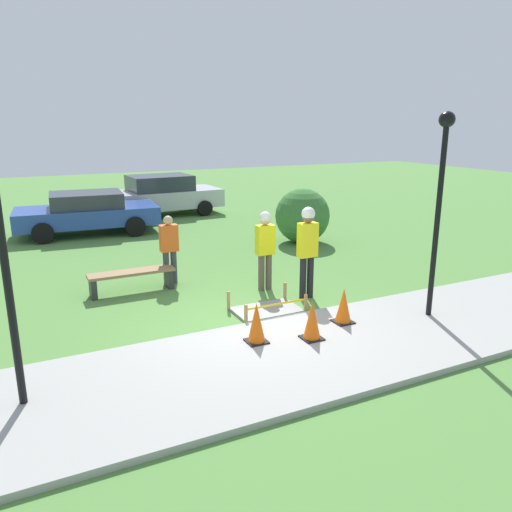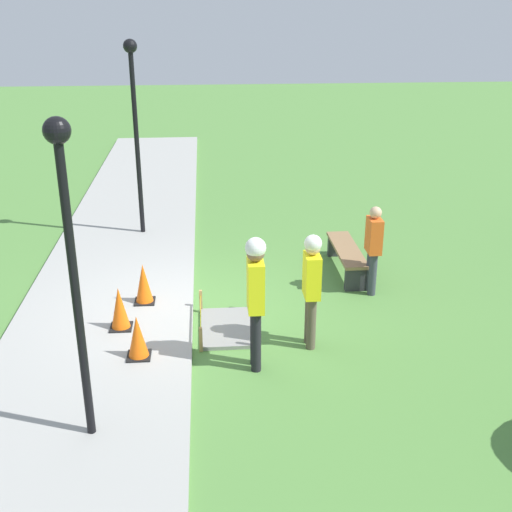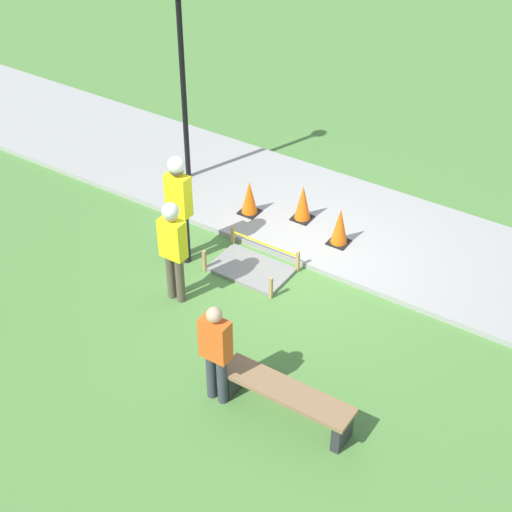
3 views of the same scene
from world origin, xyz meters
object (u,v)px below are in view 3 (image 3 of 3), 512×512
traffic_cone_sidewalk_edge (249,198)px  park_bench (286,397)px  worker_supervisor (179,199)px  traffic_cone_near_patch (340,226)px  bystander_in_orange_shirt (216,350)px  worker_assistant (173,244)px  traffic_cone_far_patch (303,203)px  lamppost_near (181,55)px

traffic_cone_sidewalk_edge → park_bench: 4.73m
worker_supervisor → traffic_cone_near_patch: bearing=-139.8°
traffic_cone_near_patch → bystander_in_orange_shirt: (-0.28, 3.95, 0.46)m
traffic_cone_sidewalk_edge → park_bench: size_ratio=0.35×
bystander_in_orange_shirt → park_bench: bearing=-165.8°
worker_assistant → worker_supervisor: bearing=-57.5°
traffic_cone_sidewalk_edge → worker_assistant: worker_assistant is taller
traffic_cone_far_patch → traffic_cone_near_patch: bearing=161.8°
traffic_cone_sidewalk_edge → worker_assistant: bearing=96.9°
park_bench → bystander_in_orange_shirt: bearing=14.2°
lamppost_near → bystander_in_orange_shirt: bearing=131.1°
traffic_cone_sidewalk_edge → worker_assistant: 2.62m
traffic_cone_sidewalk_edge → worker_supervisor: size_ratio=0.33×
worker_supervisor → worker_assistant: worker_supervisor is taller
traffic_cone_far_patch → traffic_cone_sidewalk_edge: bearing=21.6°
traffic_cone_far_patch → worker_supervisor: worker_supervisor is taller
bystander_in_orange_shirt → worker_supervisor: bearing=-44.0°
park_bench → worker_assistant: worker_assistant is taller
bystander_in_orange_shirt → lamppost_near: size_ratio=0.43×
traffic_cone_near_patch → traffic_cone_far_patch: (0.89, -0.29, -0.00)m
traffic_cone_sidewalk_edge → lamppost_near: size_ratio=0.17×
worker_assistant → traffic_cone_sidewalk_edge: bearing=-83.1°
park_bench → worker_assistant: 3.02m
park_bench → traffic_cone_far_patch: bearing=-62.2°
traffic_cone_far_patch → worker_assistant: size_ratio=0.39×
traffic_cone_near_patch → traffic_cone_sidewalk_edge: size_ratio=1.07×
traffic_cone_near_patch → traffic_cone_sidewalk_edge: 1.79m
park_bench → lamppost_near: (4.69, -4.06, 2.20)m
worker_supervisor → worker_assistant: bearing=122.5°
traffic_cone_near_patch → worker_assistant: 3.04m
traffic_cone_near_patch → worker_assistant: bearing=60.1°
traffic_cone_near_patch → lamppost_near: (3.47, -0.35, 2.11)m
traffic_cone_near_patch → traffic_cone_sidewalk_edge: traffic_cone_near_patch is taller
bystander_in_orange_shirt → lamppost_near: (3.75, -4.30, 1.65)m
worker_assistant → lamppost_near: size_ratio=0.48×
worker_supervisor → traffic_cone_far_patch: bearing=-119.5°
worker_assistant → bystander_in_orange_shirt: bearing=142.2°
traffic_cone_near_patch → traffic_cone_far_patch: traffic_cone_near_patch is taller
park_bench → worker_supervisor: bearing=-31.5°
traffic_cone_near_patch → traffic_cone_far_patch: size_ratio=1.01×
park_bench → worker_supervisor: (3.25, -1.99, 0.85)m
worker_assistant → lamppost_near: 3.84m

